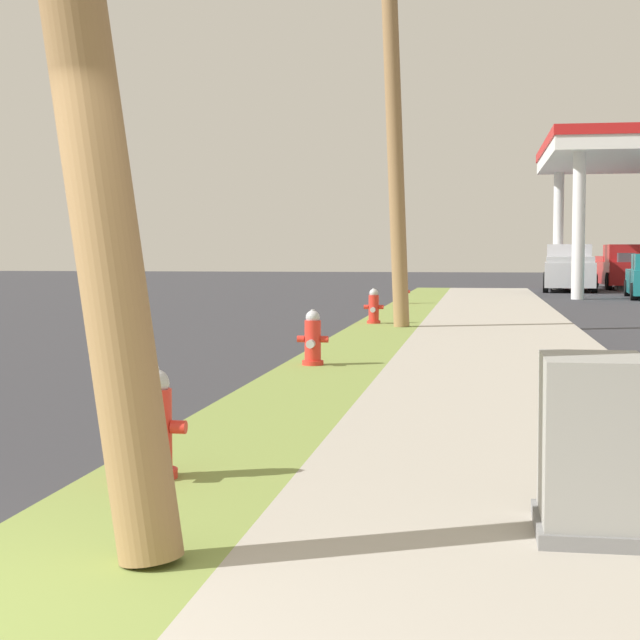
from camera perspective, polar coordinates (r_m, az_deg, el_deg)
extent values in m
cylinder|color=red|center=(6.93, -9.23, -8.54)|extent=(0.29, 0.29, 0.06)
cylinder|color=red|center=(6.88, -9.26, -6.34)|extent=(0.22, 0.22, 0.60)
sphere|color=#B2B2B7|center=(6.83, -9.29, -3.53)|extent=(0.19, 0.19, 0.19)
cylinder|color=#B2B2B7|center=(6.82, -9.30, -2.86)|extent=(0.06, 0.06, 0.05)
cylinder|color=red|center=(6.92, -10.53, -5.89)|extent=(0.10, 0.09, 0.09)
cylinder|color=red|center=(6.82, -7.98, -6.00)|extent=(0.10, 0.09, 0.09)
cylinder|color=#B2B2B7|center=(6.72, -9.72, -6.60)|extent=(0.11, 0.12, 0.11)
cylinder|color=red|center=(13.55, -0.41, -2.43)|extent=(0.29, 0.29, 0.06)
cylinder|color=red|center=(13.53, -0.41, -1.29)|extent=(0.22, 0.22, 0.60)
sphere|color=#B2B2B7|center=(13.50, -0.41, 0.15)|extent=(0.19, 0.19, 0.19)
cylinder|color=#B2B2B7|center=(13.50, -0.41, 0.49)|extent=(0.06, 0.06, 0.05)
cylinder|color=red|center=(13.55, -1.08, -1.08)|extent=(0.10, 0.09, 0.09)
cylinder|color=red|center=(13.50, 0.26, -1.09)|extent=(0.10, 0.09, 0.09)
cylinder|color=#B2B2B7|center=(13.36, -0.53, -1.36)|extent=(0.11, 0.12, 0.11)
cylinder|color=red|center=(21.50, 3.05, -0.11)|extent=(0.29, 0.29, 0.06)
cylinder|color=red|center=(21.49, 3.05, 0.61)|extent=(0.22, 0.22, 0.60)
sphere|color=#B2B2B7|center=(21.47, 3.05, 1.52)|extent=(0.19, 0.19, 0.19)
cylinder|color=#B2B2B7|center=(21.47, 3.05, 1.73)|extent=(0.06, 0.06, 0.05)
cylinder|color=red|center=(21.50, 2.63, 0.74)|extent=(0.10, 0.09, 0.09)
cylinder|color=red|center=(21.47, 3.48, 0.73)|extent=(0.10, 0.09, 0.09)
cylinder|color=#B2B2B7|center=(21.32, 3.00, 0.58)|extent=(0.11, 0.12, 0.11)
cylinder|color=red|center=(29.95, 4.69, 1.00)|extent=(0.29, 0.29, 0.06)
cylinder|color=red|center=(29.93, 4.70, 1.52)|extent=(0.22, 0.22, 0.60)
sphere|color=#B2B2B7|center=(29.92, 4.70, 2.17)|extent=(0.19, 0.19, 0.19)
cylinder|color=#B2B2B7|center=(29.92, 4.70, 2.32)|extent=(0.06, 0.06, 0.05)
cylinder|color=red|center=(29.94, 4.39, 1.61)|extent=(0.10, 0.09, 0.09)
cylinder|color=red|center=(29.92, 5.00, 1.60)|extent=(0.10, 0.09, 0.09)
cylinder|color=#B2B2B7|center=(29.76, 4.67, 1.50)|extent=(0.11, 0.12, 0.11)
cylinder|color=#937047|center=(20.60, 4.20, 11.18)|extent=(0.77, 0.64, 8.29)
cube|color=slate|center=(5.74, 15.05, -11.13)|extent=(0.60, 0.77, 0.08)
cube|color=gray|center=(5.64, 15.13, -6.82)|extent=(0.54, 0.71, 0.96)
cylinder|color=silver|center=(36.07, 14.39, 5.16)|extent=(0.44, 0.44, 5.07)
cylinder|color=silver|center=(45.24, 13.30, 4.89)|extent=(0.44, 0.44, 5.07)
cube|color=#47474C|center=(45.54, 16.82, 2.64)|extent=(0.70, 1.10, 1.60)
cylinder|color=black|center=(39.16, 16.96, 1.73)|extent=(0.26, 0.61, 0.60)
cylinder|color=black|center=(35.77, 17.30, 1.54)|extent=(0.26, 0.61, 0.60)
cube|color=#BCBCC1|center=(43.78, 13.88, 2.53)|extent=(2.35, 5.52, 1.00)
cube|color=#BCBCC1|center=(44.74, 13.87, 3.68)|extent=(1.97, 2.17, 0.76)
cube|color=#BCBCC1|center=(42.58, 13.92, 3.33)|extent=(2.07, 3.03, 0.24)
cylinder|color=black|center=(45.93, 12.63, 2.19)|extent=(0.27, 0.77, 0.76)
cylinder|color=black|center=(45.96, 15.00, 2.16)|extent=(0.27, 0.77, 0.76)
cylinder|color=black|center=(41.63, 12.62, 2.03)|extent=(0.27, 0.77, 0.76)
cylinder|color=black|center=(41.67, 15.24, 1.99)|extent=(0.27, 0.77, 0.76)
cube|color=red|center=(47.44, 16.77, 2.57)|extent=(2.08, 5.43, 1.00)
cube|color=red|center=(46.47, 16.97, 3.63)|extent=(1.87, 2.08, 0.76)
cube|color=red|center=(48.60, 16.57, 3.33)|extent=(1.92, 2.94, 0.24)
cylinder|color=black|center=(45.18, 15.97, 2.11)|extent=(0.23, 0.76, 0.76)
cylinder|color=black|center=(49.72, 17.48, 2.23)|extent=(0.23, 0.76, 0.76)
cylinder|color=black|center=(49.44, 15.30, 2.26)|extent=(0.23, 0.76, 0.76)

